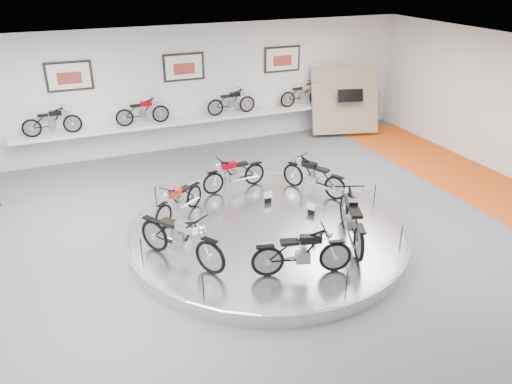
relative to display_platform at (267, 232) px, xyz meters
name	(u,v)px	position (x,y,z in m)	size (l,w,h in m)	color
floor	(273,243)	(0.00, -0.30, -0.15)	(16.00, 16.00, 0.00)	#555558
ceiling	(276,66)	(0.00, -0.30, 3.85)	(16.00, 16.00, 0.00)	white
wall_back	(185,88)	(0.00, 6.70, 1.85)	(16.00, 16.00, 0.00)	silver
orange_carpet_strip	(497,193)	(6.80, -0.30, -0.14)	(2.40, 12.60, 0.01)	#D75616
dado_band	(188,131)	(0.00, 6.68, 0.40)	(15.68, 0.04, 1.10)	#BCBCBA
display_platform	(267,232)	(0.00, 0.00, 0.00)	(6.40, 6.40, 0.30)	silver
platform_rim	(267,227)	(0.00, 0.00, 0.12)	(6.40, 6.40, 0.10)	#B2B2BA
shelf	(189,120)	(0.00, 6.40, 0.85)	(11.00, 0.55, 0.10)	silver
poster_left	(69,76)	(-3.50, 6.66, 2.55)	(1.35, 0.06, 0.88)	white
poster_center	(184,67)	(0.00, 6.66, 2.55)	(1.35, 0.06, 0.88)	white
poster_right	(282,59)	(3.50, 6.66, 2.55)	(1.35, 0.06, 0.88)	white
display_panel	(345,100)	(5.60, 5.80, 1.10)	(2.40, 0.12, 2.40)	#917A5F
shelf_bike_a	(52,123)	(-4.20, 6.40, 1.27)	(1.22, 0.42, 0.73)	black
shelf_bike_b	(143,113)	(-1.50, 6.40, 1.27)	(1.22, 0.42, 0.73)	#97000D
shelf_bike_c	(231,103)	(1.50, 6.40, 1.27)	(1.22, 0.42, 0.73)	black
shelf_bike_d	(302,96)	(4.20, 6.40, 1.27)	(1.22, 0.42, 0.73)	#BABABF
bike_a	(314,176)	(1.84, 1.18, 0.63)	(1.63, 0.58, 0.96)	black
bike_b	(234,173)	(0.01, 2.18, 0.60)	(1.54, 0.55, 0.91)	#97000D
bike_c	(179,200)	(-1.74, 1.22, 0.59)	(1.49, 0.53, 0.88)	#B42B10
bike_d	(181,238)	(-2.19, -0.67, 0.70)	(1.86, 0.66, 1.09)	#BABABF
bike_e	(302,252)	(-0.17, -1.99, 0.64)	(1.67, 0.59, 0.98)	black
bike_f	(352,218)	(1.40, -1.29, 0.71)	(1.89, 0.67, 1.11)	black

